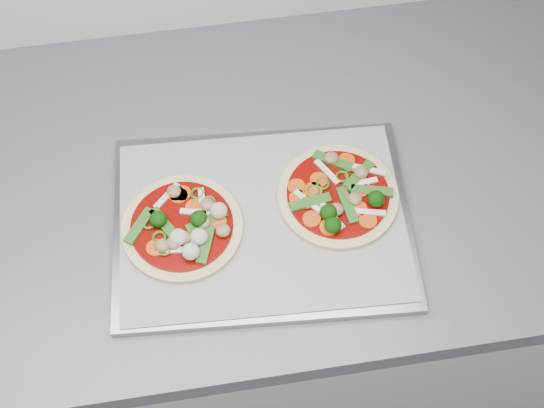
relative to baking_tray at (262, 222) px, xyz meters
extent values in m
cube|color=silver|center=(0.00, 0.08, -0.48)|extent=(3.60, 0.60, 0.86)
cube|color=slate|center=(0.00, 0.08, -0.03)|extent=(3.60, 0.60, 0.04)
cube|color=gray|center=(0.00, 0.00, 0.00)|extent=(0.43, 0.33, 0.01)
cube|color=gray|center=(0.00, 0.00, 0.01)|extent=(0.40, 0.30, 0.00)
cylinder|color=#CCB480|center=(-0.11, 0.00, 0.01)|extent=(0.21, 0.21, 0.01)
cylinder|color=#770301|center=(-0.11, 0.00, 0.02)|extent=(0.18, 0.18, 0.00)
cylinder|color=#DD5212|center=(-0.08, 0.00, 0.02)|extent=(0.03, 0.03, 0.00)
ellipsoid|color=#BAB291|center=(-0.09, -0.03, 0.03)|extent=(0.03, 0.03, 0.02)
cube|color=silver|center=(-0.10, -0.03, 0.02)|extent=(0.05, 0.03, 0.00)
ellipsoid|color=olive|center=(-0.14, -0.03, 0.03)|extent=(0.02, 0.02, 0.01)
torus|color=#2B460A|center=(-0.14, -0.01, 0.02)|extent=(0.03, 0.03, 0.00)
cube|color=#345E1F|center=(-0.17, 0.01, 0.02)|extent=(0.05, 0.06, 0.00)
cylinder|color=#DD5212|center=(-0.09, 0.03, 0.02)|extent=(0.03, 0.03, 0.00)
cylinder|color=#DD5212|center=(-0.11, 0.05, 0.02)|extent=(0.03, 0.03, 0.00)
cube|color=silver|center=(-0.09, 0.02, 0.02)|extent=(0.05, 0.02, 0.00)
cylinder|color=#DD5212|center=(-0.11, 0.05, 0.02)|extent=(0.03, 0.03, 0.00)
ellipsoid|color=#103B07|center=(-0.09, 0.00, 0.03)|extent=(0.02, 0.02, 0.02)
ellipsoid|color=olive|center=(-0.11, 0.05, 0.03)|extent=(0.02, 0.02, 0.01)
torus|color=#2B460A|center=(-0.15, 0.01, 0.02)|extent=(0.03, 0.03, 0.00)
ellipsoid|color=#BAB291|center=(-0.10, -0.05, 0.03)|extent=(0.03, 0.03, 0.02)
cube|color=silver|center=(-0.12, -0.04, 0.02)|extent=(0.05, 0.02, 0.00)
ellipsoid|color=olive|center=(-0.08, 0.00, 0.03)|extent=(0.02, 0.02, 0.01)
ellipsoid|color=olive|center=(-0.11, -0.02, 0.03)|extent=(0.02, 0.02, 0.01)
ellipsoid|color=#BAB291|center=(-0.06, 0.01, 0.03)|extent=(0.03, 0.03, 0.02)
ellipsoid|color=olive|center=(-0.06, -0.02, 0.03)|extent=(0.03, 0.03, 0.01)
cylinder|color=#DD5212|center=(-0.15, -0.03, 0.02)|extent=(0.03, 0.03, 0.00)
torus|color=#2B460A|center=(-0.07, 0.03, 0.02)|extent=(0.02, 0.02, 0.00)
cube|color=silver|center=(-0.08, 0.03, 0.02)|extent=(0.01, 0.05, 0.00)
cube|color=silver|center=(-0.08, -0.02, 0.02)|extent=(0.01, 0.05, 0.00)
ellipsoid|color=olive|center=(-0.12, -0.03, 0.03)|extent=(0.03, 0.03, 0.01)
cube|color=#345E1F|center=(-0.13, 0.00, 0.02)|extent=(0.04, 0.06, 0.00)
ellipsoid|color=olive|center=(-0.07, 0.02, 0.03)|extent=(0.03, 0.03, 0.01)
ellipsoid|color=#103B07|center=(-0.14, 0.01, 0.03)|extent=(0.03, 0.03, 0.02)
torus|color=#2B460A|center=(-0.14, -0.03, 0.02)|extent=(0.02, 0.02, 0.00)
ellipsoid|color=#BAB291|center=(-0.12, -0.02, 0.03)|extent=(0.03, 0.03, 0.02)
cylinder|color=#DD5212|center=(-0.10, 0.05, 0.02)|extent=(0.03, 0.03, 0.00)
torus|color=#2B460A|center=(-0.08, 0.05, 0.02)|extent=(0.03, 0.03, 0.00)
cube|color=#345E1F|center=(-0.08, 0.00, 0.02)|extent=(0.06, 0.03, 0.00)
cube|color=silver|center=(-0.13, 0.05, 0.02)|extent=(0.04, 0.04, 0.00)
torus|color=#2B460A|center=(-0.08, 0.01, 0.02)|extent=(0.03, 0.03, 0.00)
cylinder|color=#DD5212|center=(-0.06, 0.00, 0.02)|extent=(0.03, 0.03, 0.00)
cube|color=#345E1F|center=(-0.08, -0.03, 0.02)|extent=(0.03, 0.06, 0.00)
cylinder|color=#CCB480|center=(0.11, 0.02, 0.01)|extent=(0.20, 0.20, 0.01)
cylinder|color=#770301|center=(0.11, 0.02, 0.02)|extent=(0.17, 0.17, 0.00)
cylinder|color=#DD5212|center=(0.14, 0.03, 0.02)|extent=(0.03, 0.03, 0.00)
ellipsoid|color=olive|center=(0.13, 0.00, 0.03)|extent=(0.02, 0.02, 0.01)
torus|color=#2B460A|center=(0.12, 0.04, 0.02)|extent=(0.02, 0.02, 0.00)
cylinder|color=#DD5212|center=(0.14, 0.02, 0.02)|extent=(0.03, 0.03, 0.00)
cube|color=#345E1F|center=(0.12, 0.00, 0.02)|extent=(0.02, 0.06, 0.00)
cube|color=#345E1F|center=(0.14, 0.04, 0.02)|extent=(0.05, 0.05, 0.00)
torus|color=#2B460A|center=(0.08, 0.03, 0.02)|extent=(0.02, 0.02, 0.00)
cylinder|color=#DD5212|center=(0.07, -0.02, 0.02)|extent=(0.03, 0.03, 0.00)
ellipsoid|color=olive|center=(0.15, 0.04, 0.03)|extent=(0.02, 0.02, 0.01)
ellipsoid|color=olive|center=(0.11, 0.07, 0.03)|extent=(0.02, 0.02, 0.01)
cylinder|color=#DD5212|center=(0.05, 0.04, 0.02)|extent=(0.04, 0.04, 0.00)
ellipsoid|color=olive|center=(0.10, -0.01, 0.03)|extent=(0.03, 0.03, 0.01)
cylinder|color=#DD5212|center=(0.14, -0.03, 0.02)|extent=(0.03, 0.03, 0.00)
cylinder|color=#DD5212|center=(0.05, 0.02, 0.02)|extent=(0.03, 0.03, 0.00)
cube|color=silver|center=(0.10, 0.05, 0.02)|extent=(0.03, 0.05, 0.00)
ellipsoid|color=#103B07|center=(0.09, -0.04, 0.03)|extent=(0.03, 0.03, 0.02)
cylinder|color=#DD5212|center=(0.08, 0.03, 0.02)|extent=(0.03, 0.03, 0.00)
ellipsoid|color=#103B07|center=(0.09, -0.02, 0.03)|extent=(0.02, 0.02, 0.02)
cube|color=#345E1F|center=(0.11, 0.07, 0.02)|extent=(0.06, 0.04, 0.00)
cylinder|color=#DD5212|center=(0.13, -0.01, 0.02)|extent=(0.03, 0.03, 0.00)
cube|color=#345E1F|center=(0.16, 0.01, 0.02)|extent=(0.06, 0.03, 0.00)
cube|color=silver|center=(0.16, 0.05, 0.02)|extent=(0.05, 0.03, 0.00)
cube|color=silver|center=(0.14, -0.02, 0.02)|extent=(0.05, 0.02, 0.00)
torus|color=#2B460A|center=(0.06, 0.01, 0.02)|extent=(0.03, 0.03, 0.00)
cube|color=#345E1F|center=(0.07, 0.01, 0.02)|extent=(0.06, 0.02, 0.00)
cylinder|color=#DD5212|center=(0.09, 0.04, 0.02)|extent=(0.03, 0.03, 0.00)
torus|color=#2B460A|center=(0.13, 0.04, 0.02)|extent=(0.03, 0.03, 0.00)
cube|color=silver|center=(0.14, 0.03, 0.02)|extent=(0.05, 0.01, 0.00)
cylinder|color=#DD5212|center=(0.09, -0.03, 0.02)|extent=(0.03, 0.03, 0.00)
cylinder|color=#DD5212|center=(0.13, 0.07, 0.02)|extent=(0.04, 0.04, 0.00)
cube|color=silver|center=(0.09, -0.02, 0.02)|extent=(0.03, 0.05, 0.00)
cube|color=silver|center=(0.06, 0.01, 0.02)|extent=(0.04, 0.04, 0.00)
torus|color=#2B460A|center=(0.09, 0.03, 0.02)|extent=(0.02, 0.02, 0.00)
ellipsoid|color=#103B07|center=(0.16, 0.00, 0.03)|extent=(0.03, 0.03, 0.02)
camera|label=1|loc=(-0.07, -0.51, 0.91)|focal=50.00mm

